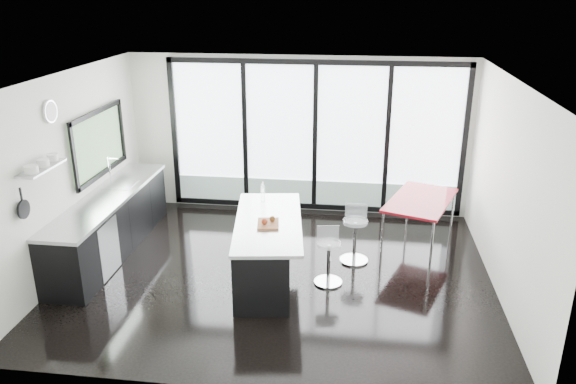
# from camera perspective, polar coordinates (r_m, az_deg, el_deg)

# --- Properties ---
(floor) EXTENTS (6.00, 5.00, 0.00)m
(floor) POSITION_cam_1_polar(r_m,az_deg,el_deg) (8.17, -0.98, -8.29)
(floor) COLOR black
(floor) RESTS_ON ground
(ceiling) EXTENTS (6.00, 5.00, 0.00)m
(ceiling) POSITION_cam_1_polar(r_m,az_deg,el_deg) (7.26, -1.11, 11.51)
(ceiling) COLOR white
(ceiling) RESTS_ON wall_back
(wall_back) EXTENTS (6.00, 0.09, 2.80)m
(wall_back) POSITION_cam_1_polar(r_m,az_deg,el_deg) (9.95, 2.60, 4.92)
(wall_back) COLOR silver
(wall_back) RESTS_ON ground
(wall_front) EXTENTS (6.00, 0.00, 2.80)m
(wall_front) POSITION_cam_1_polar(r_m,az_deg,el_deg) (5.34, -4.99, -7.83)
(wall_front) COLOR silver
(wall_front) RESTS_ON ground
(wall_left) EXTENTS (0.26, 5.00, 2.80)m
(wall_left) POSITION_cam_1_polar(r_m,az_deg,el_deg) (8.72, -20.53, 3.38)
(wall_left) COLOR silver
(wall_left) RESTS_ON ground
(wall_right) EXTENTS (0.00, 5.00, 2.80)m
(wall_right) POSITION_cam_1_polar(r_m,az_deg,el_deg) (7.77, 21.42, 0.01)
(wall_right) COLOR silver
(wall_right) RESTS_ON ground
(counter_cabinets) EXTENTS (0.69, 3.24, 1.36)m
(counter_cabinets) POSITION_cam_1_polar(r_m,az_deg,el_deg) (9.05, -17.63, -3.07)
(counter_cabinets) COLOR black
(counter_cabinets) RESTS_ON floor
(island) EXTENTS (1.19, 2.24, 1.14)m
(island) POSITION_cam_1_polar(r_m,az_deg,el_deg) (7.89, -2.49, -5.78)
(island) COLOR black
(island) RESTS_ON floor
(bar_stool_near) EXTENTS (0.46, 0.46, 0.63)m
(bar_stool_near) POSITION_cam_1_polar(r_m,az_deg,el_deg) (7.81, 4.14, -7.18)
(bar_stool_near) COLOR silver
(bar_stool_near) RESTS_ON floor
(bar_stool_far) EXTENTS (0.43, 0.43, 0.68)m
(bar_stool_far) POSITION_cam_1_polar(r_m,az_deg,el_deg) (8.42, 6.78, -4.93)
(bar_stool_far) COLOR silver
(bar_stool_far) RESTS_ON floor
(red_table) EXTENTS (1.30, 1.68, 0.79)m
(red_table) POSITION_cam_1_polar(r_m,az_deg,el_deg) (9.07, 13.15, -3.03)
(red_table) COLOR maroon
(red_table) RESTS_ON floor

